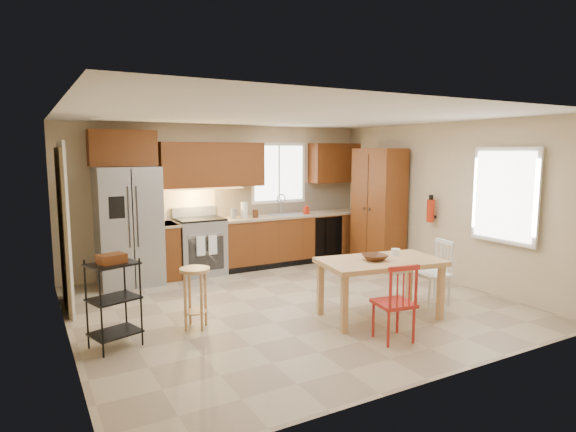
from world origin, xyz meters
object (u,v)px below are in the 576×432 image
(dining_table, at_px, (380,289))
(table_bowl, at_px, (375,261))
(utility_cart, at_px, (114,304))
(soap_bottle, at_px, (306,209))
(range_stove, at_px, (200,247))
(refrigerator, at_px, (128,226))
(pantry, at_px, (378,208))
(bar_stool, at_px, (196,298))
(chair_white, at_px, (433,273))
(fire_extinguisher, at_px, (431,211))
(chair_red, at_px, (394,302))
(table_jar, at_px, (395,254))

(dining_table, height_order, table_bowl, table_bowl)
(utility_cart, bearing_deg, soap_bottle, 14.62)
(range_stove, bearing_deg, refrigerator, -177.01)
(table_bowl, bearing_deg, range_stove, 110.33)
(pantry, relative_size, bar_stool, 2.92)
(pantry, bearing_deg, bar_stool, -160.05)
(chair_white, distance_m, bar_stool, 3.15)
(pantry, height_order, chair_white, pantry)
(soap_bottle, xyz_separation_m, pantry, (0.95, -0.90, 0.05))
(fire_extinguisher, distance_m, chair_white, 1.58)
(refrigerator, distance_m, chair_red, 4.27)
(pantry, bearing_deg, table_bowl, -130.45)
(pantry, relative_size, chair_white, 2.43)
(chair_white, height_order, table_bowl, chair_white)
(chair_red, xyz_separation_m, chair_white, (1.30, 0.70, 0.00))
(chair_red, distance_m, table_jar, 1.05)
(soap_bottle, bearing_deg, table_bowl, -106.03)
(table_jar, distance_m, bar_stool, 2.55)
(dining_table, relative_size, table_jar, 12.45)
(refrigerator, relative_size, fire_extinguisher, 5.06)
(chair_red, bearing_deg, fire_extinguisher, 46.34)
(fire_extinguisher, distance_m, table_jar, 1.92)
(table_bowl, height_order, table_jar, table_jar)
(pantry, xyz_separation_m, utility_cart, (-4.77, -1.51, -0.58))
(bar_stool, height_order, utility_cart, utility_cart)
(table_jar, bearing_deg, bar_stool, 165.09)
(refrigerator, relative_size, range_stove, 1.98)
(table_bowl, bearing_deg, refrigerator, 126.99)
(table_jar, bearing_deg, utility_cart, 170.93)
(dining_table, bearing_deg, fire_extinguisher, 38.43)
(fire_extinguisher, xyz_separation_m, utility_cart, (-4.97, -0.46, -0.63))
(pantry, bearing_deg, dining_table, -128.99)
(soap_bottle, bearing_deg, pantry, -43.45)
(range_stove, distance_m, fire_extinguisher, 3.83)
(soap_bottle, bearing_deg, chair_red, -107.05)
(range_stove, relative_size, table_bowl, 3.09)
(pantry, bearing_deg, soap_bottle, 136.55)
(fire_extinguisher, relative_size, table_bowl, 1.21)
(dining_table, xyz_separation_m, bar_stool, (-2.12, 0.74, 0.00))
(fire_extinguisher, xyz_separation_m, dining_table, (-1.93, -1.09, -0.74))
(dining_table, bearing_deg, table_jar, 24.97)
(pantry, xyz_separation_m, chair_white, (-0.78, -2.09, -0.62))
(fire_extinguisher, height_order, chair_red, fire_extinguisher)
(bar_stool, bearing_deg, chair_white, -8.37)
(table_bowl, bearing_deg, pantry, 49.55)
(pantry, xyz_separation_m, fire_extinguisher, (0.20, -1.05, 0.05))
(utility_cart, bearing_deg, table_jar, -26.74)
(table_jar, xyz_separation_m, bar_stool, (-2.44, 0.65, -0.39))
(refrigerator, xyz_separation_m, table_bowl, (2.31, -3.06, -0.18))
(chair_red, bearing_deg, table_jar, 56.88)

